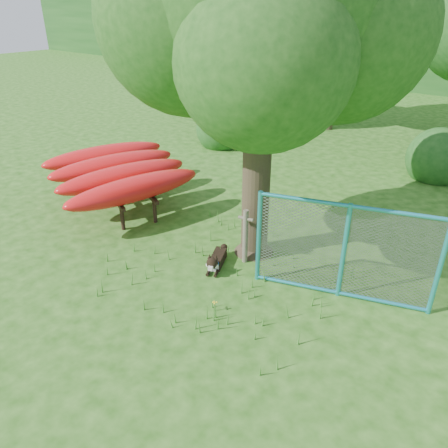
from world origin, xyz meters
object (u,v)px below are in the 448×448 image
Objects in this scene: oak_tree at (261,10)px; fence_section at (344,252)px; husky_dog at (216,260)px; kayak_rack at (118,171)px.

oak_tree is 4.28m from fence_section.
oak_tree is at bearing 152.48° from fence_section.
oak_tree is 4.57m from husky_dog.
oak_tree reaches higher than fence_section.
fence_section is at bearing -8.43° from oak_tree.
fence_section is (2.12, -0.31, -3.70)m from oak_tree.
oak_tree is at bearing 54.57° from husky_dog.
husky_dog is 0.31× the size of fence_section.
fence_section is (6.22, -0.14, 0.02)m from kayak_rack.
kayak_rack reaches higher than husky_dog.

